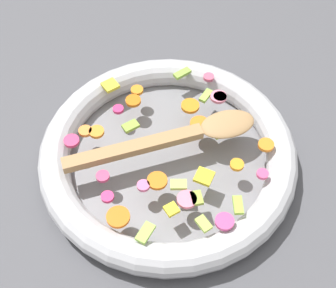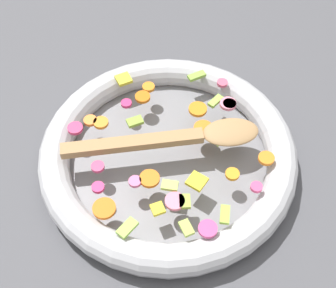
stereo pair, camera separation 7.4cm
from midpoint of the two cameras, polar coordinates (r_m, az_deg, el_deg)
ground_plane at (r=0.79m, az=2.71°, el=-2.36°), size 4.00×4.00×0.00m
skillet at (r=0.77m, az=2.77°, el=-1.43°), size 0.42×0.42×0.05m
chopped_vegetables at (r=0.74m, az=3.03°, el=-0.81°), size 0.35×0.34×0.01m
wooden_spoon at (r=0.74m, az=4.69°, el=0.61°), size 0.14×0.31×0.01m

